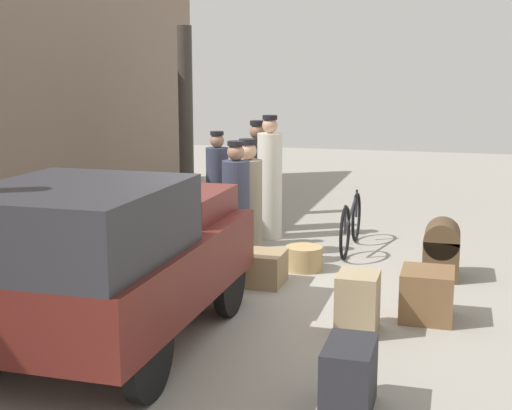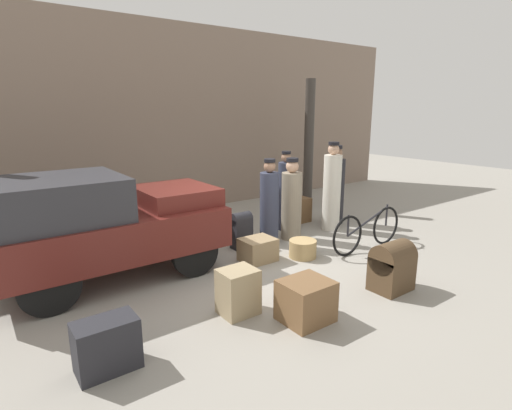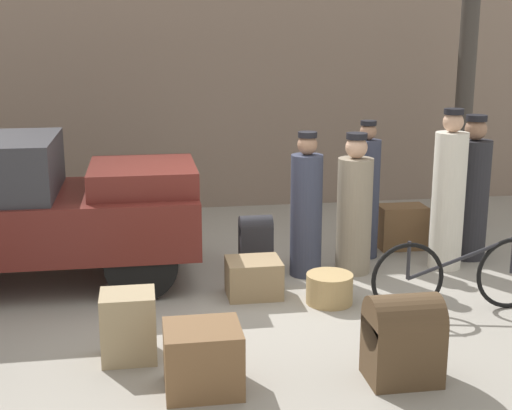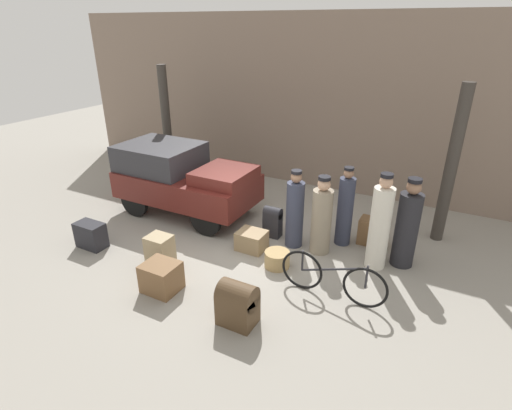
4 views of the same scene
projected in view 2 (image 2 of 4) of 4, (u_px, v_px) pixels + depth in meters
name	position (u px, v px, depth m)	size (l,w,h in m)	color
ground_plane	(253.00, 264.00, 6.67)	(30.00, 30.00, 0.00)	gray
station_building_facade	(151.00, 121.00, 9.32)	(16.00, 0.15, 4.50)	gray
canopy_pillar_right	(309.00, 145.00, 10.10)	(0.24, 0.24, 3.24)	#38332D
truck	(101.00, 222.00, 5.91)	(3.27, 1.64, 1.61)	black
bicycle	(367.00, 230.00, 7.26)	(1.81, 0.04, 0.78)	black
wicker_basket	(303.00, 249.00, 6.95)	(0.48, 0.48, 0.31)	tan
porter_standing_middle	(286.00, 194.00, 8.41)	(0.32, 0.32, 1.67)	#33384C
conductor_in_dark_uniform	(291.00, 203.00, 7.82)	(0.40, 0.40, 1.61)	gray
porter_with_bicycle	(335.00, 188.00, 8.92)	(0.42, 0.42, 1.75)	#232328
porter_lifting_near_truck	(269.00, 206.00, 7.48)	(0.36, 0.36, 1.64)	#33384C
porter_carrying_trunk	(332.00, 190.00, 8.41)	(0.37, 0.37, 1.86)	silver
suitcase_tan_flat	(306.00, 301.00, 4.85)	(0.59, 0.53, 0.51)	brown
trunk_umber_medium	(297.00, 210.00, 9.06)	(0.59, 0.37, 0.55)	brown
trunk_large_brown	(107.00, 345.00, 3.93)	(0.60, 0.36, 0.53)	#232328
trunk_barrel_dark	(241.00, 229.00, 7.36)	(0.37, 0.24, 0.68)	#232328
suitcase_small_leather	(258.00, 250.00, 6.78)	(0.56, 0.47, 0.39)	#937A56
trunk_wicker_pale	(238.00, 292.00, 5.01)	(0.46, 0.39, 0.59)	#9E8966
suitcase_black_upright	(392.00, 266.00, 5.65)	(0.56, 0.43, 0.71)	#4C3823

